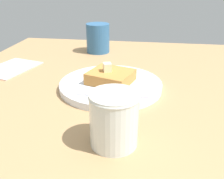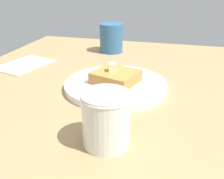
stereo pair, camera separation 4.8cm
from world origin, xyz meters
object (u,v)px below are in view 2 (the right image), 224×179
object	(u,v)px
fork	(107,94)
coffee_mug	(111,38)
syrup_jar	(106,122)
plate	(116,85)
napkin	(24,65)

from	to	relation	value
fork	coffee_mug	size ratio (longest dim) A/B	1.47
syrup_jar	plate	bearing A→B (deg)	10.21
plate	fork	xyz separation A→B (cm)	(-7.02, 0.08, 0.83)
plate	syrup_jar	bearing A→B (deg)	-169.79
syrup_jar	coffee_mug	world-z (taller)	coffee_mug
plate	fork	world-z (taller)	fork
fork	plate	bearing A→B (deg)	-0.63
plate	napkin	xyz separation A→B (cm)	(9.00, 30.25, -0.76)
plate	coffee_mug	bearing A→B (deg)	16.89
fork	syrup_jar	world-z (taller)	syrup_jar
napkin	plate	bearing A→B (deg)	-106.57
napkin	coffee_mug	world-z (taller)	coffee_mug
syrup_jar	coffee_mug	xyz separation A→B (cm)	(50.43, 12.74, 0.91)
plate	fork	size ratio (longest dim) A/B	1.49
fork	coffee_mug	bearing A→B (deg)	13.68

